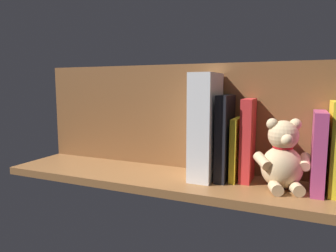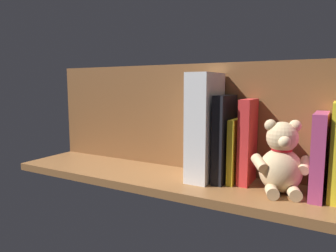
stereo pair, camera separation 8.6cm
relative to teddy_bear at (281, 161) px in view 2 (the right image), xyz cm
name	(u,v)px [view 2 (the right image)]	position (x,y,z in cm)	size (l,w,h in cm)	color
ground_plane	(168,179)	(30.24, 0.54, -8.74)	(97.00, 24.16, 2.20)	brown
shelf_back_panel	(184,117)	(30.24, -9.29, 8.12)	(97.00, 1.50, 31.52)	brown
book_1	(319,155)	(-7.82, -1.63, 1.97)	(2.86, 13.01, 19.21)	#B23F72
teddy_bear	(281,161)	(0.00, 0.00, 0.00)	(13.39, 13.12, 17.36)	#D1B284
book_2	(248,142)	(8.98, -3.49, 3.25)	(2.82, 9.28, 21.77)	red
book_3	(236,150)	(11.90, -3.01, 0.69)	(1.59, 10.25, 16.66)	yellow
book_4	(224,139)	(14.82, -2.28, 3.72)	(2.81, 11.71, 22.73)	black
dictionary_thick_white	(205,127)	(19.95, -1.27, 6.61)	(6.03, 13.53, 28.49)	white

